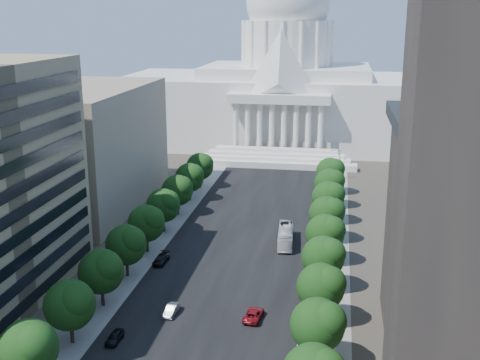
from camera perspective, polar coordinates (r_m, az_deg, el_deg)
The scene contains 32 objects.
road_asphalt at distance 138.38m, azimuth 0.68°, elevation -4.48°, with size 30.00×260.00×0.01m, color black.
sidewalk_left at distance 142.32m, azimuth -6.92°, elevation -4.02°, with size 8.00×260.00×0.02m, color gray.
sidewalk_right at distance 136.98m, azimuth 8.59°, elevation -4.87°, with size 8.00×260.00×0.02m, color gray.
capitol at distance 225.99m, azimuth 4.40°, elevation 8.51°, with size 120.00×56.00×73.00m.
office_block_left_far at distance 157.54m, azimuth -16.27°, elevation 3.05°, with size 38.00×52.00×30.00m, color gray.
tree_l_b at distance 83.33m, azimuth -19.27°, elevation -14.75°, with size 7.79×7.60×9.97m.
tree_l_c at distance 92.66m, azimuth -15.73°, elevation -11.24°, with size 7.79×7.60×9.97m.
tree_l_d at distance 102.54m, azimuth -12.91°, elevation -8.36°, with size 7.79×7.60×9.97m.
tree_l_e at distance 112.84m, azimuth -10.63°, elevation -5.98°, with size 7.79×7.60×9.97m.
tree_l_f at distance 123.45m, azimuth -8.76°, elevation -3.99°, with size 7.79×7.60×9.97m.
tree_l_g at distance 134.29m, azimuth -7.19°, elevation -2.32°, with size 7.79×7.60×9.97m.
tree_l_h at distance 145.31m, azimuth -5.86°, elevation -0.90°, with size 7.79×7.60×9.97m.
tree_l_i at distance 156.47m, azimuth -4.72°, elevation 0.32°, with size 7.79×7.60×9.97m.
tree_l_j at distance 167.76m, azimuth -3.73°, elevation 1.38°, with size 7.79×7.60×9.97m.
tree_r_c at distance 84.83m, azimuth 7.58°, elevation -13.38°, with size 7.79×7.60×9.97m.
tree_r_d at distance 95.53m, azimuth 7.85°, elevation -9.93°, with size 7.79×7.60×9.97m.
tree_r_e at distance 106.51m, azimuth 8.05°, elevation -7.18°, with size 7.79×7.60×9.97m.
tree_r_f at distance 117.69m, azimuth 8.22°, elevation -4.95°, with size 7.79×7.60×9.97m.
tree_r_g at distance 129.01m, azimuth 8.36°, elevation -3.11°, with size 7.79×7.60×9.97m.
tree_r_h at distance 140.45m, azimuth 8.47°, elevation -1.57°, with size 7.79×7.60×9.97m.
tree_r_i at distance 151.97m, azimuth 8.57°, elevation -0.26°, with size 7.79×7.60×9.97m.
tree_r_j at distance 163.56m, azimuth 8.65°, elevation 0.86°, with size 7.79×7.60×9.97m.
streetlight_b at distance 84.43m, azimuth 8.64°, elevation -14.07°, with size 2.61×0.44×9.00m.
streetlight_c at distance 106.92m, azimuth 8.89°, elevation -7.49°, with size 2.61×0.44×9.00m.
streetlight_d at distance 130.34m, azimuth 9.05°, elevation -3.24°, with size 2.61×0.44×9.00m.
streetlight_e at distance 154.25m, azimuth 9.16°, elevation -0.30°, with size 2.61×0.44×9.00m.
streetlight_f at distance 178.46m, azimuth 9.24°, elevation 1.86°, with size 2.61×0.44×9.00m.
car_dark_a at distance 94.33m, azimuth -11.81°, elevation -14.39°, with size 1.77×4.39×1.50m, color black.
car_silver at distance 100.54m, azimuth -6.51°, elevation -12.15°, with size 1.59×4.55×1.50m, color #94969B.
car_red at distance 98.49m, azimuth 1.31°, elevation -12.65°, with size 2.59×5.61×1.56m, color maroon.
car_dark_b at distance 119.75m, azimuth -7.49°, elevation -7.47°, with size 2.24×5.52×1.60m, color black.
city_bus at distance 128.30m, azimuth 4.34°, elevation -5.31°, with size 2.99×12.77×3.56m, color silver.
Camera 1 is at (19.63, -38.60, 47.18)m, focal length 45.00 mm.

